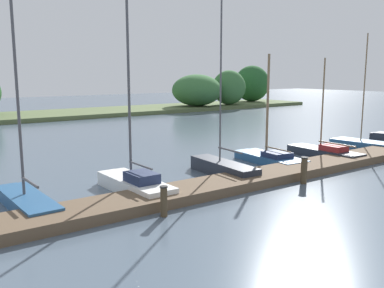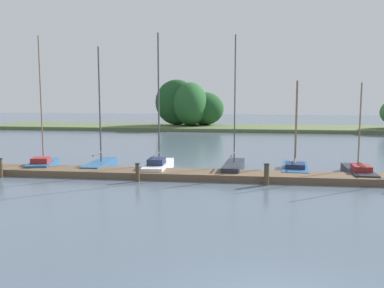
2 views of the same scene
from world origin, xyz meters
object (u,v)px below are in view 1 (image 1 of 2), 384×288
at_px(sailboat_1, 25,198).
at_px(sailboat_3, 221,167).
at_px(sailboat_2, 134,182).
at_px(mooring_piling_1, 164,201).
at_px(sailboat_4, 269,157).
at_px(sailboat_6, 362,144).
at_px(mooring_piling_2, 304,170).
at_px(sailboat_5, 323,152).

relative_size(sailboat_1, sailboat_3, 0.93).
xyz_separation_m(sailboat_2, mooring_piling_1, (-0.48, -2.81, 0.09)).
distance_m(sailboat_2, sailboat_4, 7.71).
relative_size(sailboat_6, mooring_piling_2, 6.07).
bearing_deg(sailboat_4, sailboat_6, -87.28).
distance_m(sailboat_4, sailboat_6, 7.26).
height_order(sailboat_5, mooring_piling_2, sailboat_5).
bearing_deg(mooring_piling_1, sailboat_5, 14.10).
height_order(sailboat_3, sailboat_5, sailboat_3).
bearing_deg(sailboat_3, sailboat_6, -84.97).
bearing_deg(sailboat_3, sailboat_5, -87.24).
relative_size(sailboat_5, sailboat_6, 0.78).
xyz_separation_m(sailboat_3, mooring_piling_2, (1.69, -2.99, 0.18)).
xyz_separation_m(sailboat_2, sailboat_3, (4.27, 0.20, -0.03)).
relative_size(sailboat_3, sailboat_4, 1.48).
relative_size(sailboat_2, mooring_piling_2, 7.34).
bearing_deg(sailboat_2, sailboat_3, -88.27).
distance_m(sailboat_3, sailboat_5, 6.68).
height_order(sailboat_4, mooring_piling_2, sailboat_4).
distance_m(sailboat_4, mooring_piling_2, 3.93).
bearing_deg(sailboat_6, sailboat_2, 84.58).
relative_size(sailboat_1, sailboat_4, 1.38).
distance_m(sailboat_1, sailboat_4, 11.30).
height_order(sailboat_1, sailboat_3, sailboat_3).
bearing_deg(sailboat_6, sailboat_3, 84.09).
bearing_deg(mooring_piling_1, sailboat_3, 32.44).
xyz_separation_m(sailboat_2, mooring_piling_2, (5.96, -2.78, 0.15)).
height_order(sailboat_3, mooring_piling_1, sailboat_3).
height_order(sailboat_2, sailboat_4, sailboat_2).
relative_size(sailboat_1, sailboat_6, 1.11).
height_order(sailboat_1, mooring_piling_2, sailboat_1).
xyz_separation_m(sailboat_5, mooring_piling_2, (-4.99, -2.84, 0.25)).
distance_m(sailboat_6, mooring_piling_1, 15.74).
distance_m(sailboat_1, sailboat_5, 14.57).
xyz_separation_m(sailboat_1, mooring_piling_1, (3.15, -3.31, 0.16)).
height_order(sailboat_2, sailboat_6, sailboat_2).
bearing_deg(sailboat_5, sailboat_1, 89.59).
height_order(sailboat_4, mooring_piling_1, sailboat_4).
height_order(sailboat_3, mooring_piling_2, sailboat_3).
height_order(sailboat_2, mooring_piling_1, sailboat_2).
bearing_deg(sailboat_1, sailboat_5, -93.64).
height_order(sailboat_5, sailboat_6, sailboat_6).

